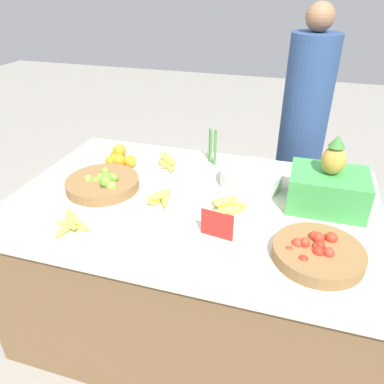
% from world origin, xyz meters
% --- Properties ---
extents(ground_plane, '(12.00, 12.00, 0.00)m').
position_xyz_m(ground_plane, '(0.00, 0.00, 0.00)').
color(ground_plane, gray).
extents(market_table, '(1.72, 1.15, 0.77)m').
position_xyz_m(market_table, '(0.00, 0.00, 0.39)').
color(market_table, brown).
rests_on(market_table, ground_plane).
extents(lime_bowl, '(0.36, 0.36, 0.10)m').
position_xyz_m(lime_bowl, '(-0.46, -0.01, 0.80)').
color(lime_bowl, olive).
rests_on(lime_bowl, market_table).
extents(tomato_basket, '(0.34, 0.34, 0.08)m').
position_xyz_m(tomato_basket, '(0.57, -0.26, 0.80)').
color(tomato_basket, olive).
rests_on(tomato_basket, market_table).
extents(orange_pile, '(0.19, 0.17, 0.12)m').
position_xyz_m(orange_pile, '(-0.51, 0.26, 0.82)').
color(orange_pile, orange).
rests_on(orange_pile, market_table).
extents(metal_bowl, '(0.31, 0.31, 0.09)m').
position_xyz_m(metal_bowl, '(0.24, 0.24, 0.82)').
color(metal_bowl, silver).
rests_on(metal_bowl, market_table).
extents(price_sign, '(0.14, 0.03, 0.12)m').
position_xyz_m(price_sign, '(0.18, -0.24, 0.83)').
color(price_sign, red).
rests_on(price_sign, market_table).
extents(produce_crate, '(0.34, 0.26, 0.35)m').
position_xyz_m(produce_crate, '(0.60, 0.14, 0.87)').
color(produce_crate, green).
rests_on(produce_crate, market_table).
extents(veg_bundle, '(0.05, 0.05, 0.20)m').
position_xyz_m(veg_bundle, '(-0.01, 0.43, 0.87)').
color(veg_bundle, '#4C8E42').
rests_on(veg_bundle, market_table).
extents(banana_bunch_front_center, '(0.12, 0.14, 0.06)m').
position_xyz_m(banana_bunch_front_center, '(-0.14, -0.05, 0.80)').
color(banana_bunch_front_center, '#EFDB4C').
rests_on(banana_bunch_front_center, market_table).
extents(banana_bunch_front_right, '(0.17, 0.17, 0.06)m').
position_xyz_m(banana_bunch_front_right, '(-0.42, -0.35, 0.80)').
color(banana_bunch_front_right, '#EFDB4C').
rests_on(banana_bunch_front_right, market_table).
extents(banana_bunch_middle_left, '(0.15, 0.18, 0.06)m').
position_xyz_m(banana_bunch_middle_left, '(-0.24, 0.32, 0.80)').
color(banana_bunch_middle_left, '#EFDB4C').
rests_on(banana_bunch_middle_left, market_table).
extents(banana_bunch_back_center, '(0.19, 0.15, 0.06)m').
position_xyz_m(banana_bunch_back_center, '(0.17, -0.03, 0.80)').
color(banana_bunch_back_center, '#EFDB4C').
rests_on(banana_bunch_back_center, market_table).
extents(vendor_person, '(0.29, 0.29, 1.58)m').
position_xyz_m(vendor_person, '(0.46, 0.92, 0.74)').
color(vendor_person, navy).
rests_on(vendor_person, ground_plane).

